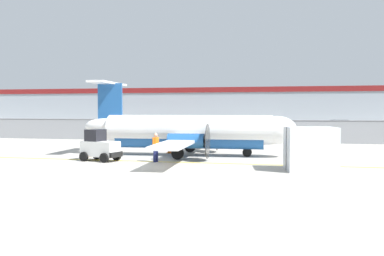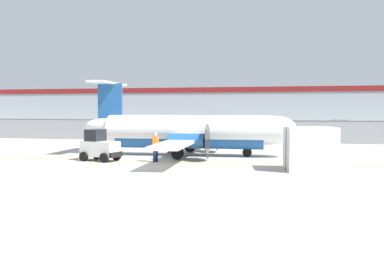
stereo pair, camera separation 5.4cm
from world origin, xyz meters
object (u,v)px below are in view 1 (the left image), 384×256
Objects in this scene: cargo_container at (311,149)px; parked_car_5 at (339,126)px; parked_car_3 at (257,128)px; parked_car_1 at (177,125)px; parked_car_0 at (135,124)px; parked_car_4 at (307,129)px; ground_crew_worker at (156,146)px; parked_car_2 at (208,126)px; commuter_airplane at (193,132)px; baggage_tug at (100,147)px; traffic_cone_near_right at (107,153)px; traffic_cone_near_left at (90,152)px; traffic_cone_far_left at (169,149)px.

cargo_container is 0.63× the size of parked_car_5.
cargo_container reaches higher than parked_car_3.
parked_car_1 is at bearing 157.81° from parked_car_3.
parked_car_0 is 0.98× the size of parked_car_3.
cargo_container is 27.76m from parked_car_4.
ground_crew_worker and parked_car_2 have the same top height.
commuter_airplane is 3.71× the size of parked_car_3.
parked_car_4 is at bearing 77.26° from baggage_tug.
commuter_airplane is at bearing 69.97° from parked_car_5.
traffic_cone_near_right is 31.31m from parked_car_1.
commuter_airplane is 26.60m from parked_car_2.
traffic_cone_near_left is at bearing 143.87° from baggage_tug.
traffic_cone_near_right is 4.72m from traffic_cone_far_left.
parked_car_0 is at bearing 113.63° from commuter_airplane.
traffic_cone_near_left is at bearing 5.14° from ground_crew_worker.
cargo_container is (8.64, -1.69, 0.15)m from ground_crew_worker.
commuter_airplane reaches higher than traffic_cone_near_right.
parked_car_0 is at bearing -25.55° from parked_car_4.
parked_car_2 is at bearing 151.16° from parked_car_1.
traffic_cone_near_right is (-12.35, 3.21, -0.79)m from cargo_container.
ground_crew_worker is at bearing 110.61° from parked_car_0.
commuter_airplane is 3.81× the size of parked_car_1.
parked_car_5 is (4.30, 7.71, 0.00)m from parked_car_4.
traffic_cone_near_right is 28.58m from parked_car_2.
cargo_container is at bearing 120.72° from parked_car_0.
parked_car_2 is (4.82, -2.59, 0.00)m from parked_car_1.
parked_car_2 and parked_car_5 have the same top height.
baggage_tug is 3.95× the size of traffic_cone_near_right.
parked_car_2 is (2.75, 28.38, 0.58)m from traffic_cone_near_left.
baggage_tug is 29.37m from parked_car_4.
parked_car_0 is 0.99× the size of parked_car_5.
traffic_cone_near_right is 28.01m from parked_car_4.
parked_car_3 is (-4.42, 28.59, -0.21)m from cargo_container.
parked_car_4 is (23.40, -8.09, 0.00)m from parked_car_0.
parked_car_0 is at bearing 120.58° from baggage_tug.
baggage_tug is 0.60× the size of parked_car_0.
traffic_cone_far_left is at bearing -60.00° from ground_crew_worker.
parked_car_5 is at bearing 61.04° from traffic_cone_near_right.
parked_car_4 is (1.18, 27.73, -0.21)m from cargo_container.
parked_car_0 is 0.98× the size of parked_car_2.
parked_car_3 is at bearing 80.48° from commuter_airplane.
commuter_airplane reaches higher than parked_car_3.
baggage_tug is at bearing 26.42° from ground_crew_worker.
baggage_tug reaches higher than traffic_cone_near_right.
parked_car_2 is at bearing 158.73° from parked_car_3.
cargo_container is 11.42m from traffic_cone_far_left.
parked_car_1 is at bearing 5.90° from parked_car_5.
traffic_cone_near_right and traffic_cone_far_left have the same top height.
ground_crew_worker and parked_car_3 have the same top height.
traffic_cone_near_left is at bearing 88.13° from parked_car_2.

